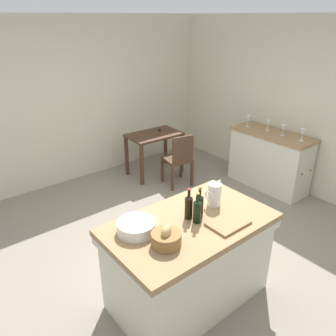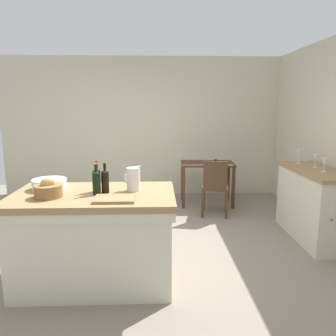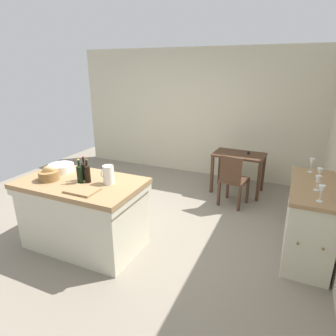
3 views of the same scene
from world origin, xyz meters
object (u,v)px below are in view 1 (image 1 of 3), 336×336
Objects in this scene: wine_glass_left at (283,128)px; wine_glass_right at (248,119)px; wooden_chair at (179,158)px; pitcher at (214,194)px; wine_bottle_dark at (199,205)px; wine_glass_far_left at (303,133)px; island_table at (189,258)px; wash_bowl at (136,227)px; writing_desk at (154,140)px; wine_glass_middle at (268,123)px; cutting_board at (228,223)px; wine_bottle_green at (197,210)px; wine_bottle_amber at (189,206)px; side_cabinet at (269,160)px; bread_basket at (166,238)px.

wine_glass_right is at bearing 94.49° from wine_glass_left.
wooden_chair is 1.30m from wine_glass_right.
wine_glass_right is at bearing 31.74° from pitcher.
wine_bottle_dark is 1.66× the size of wine_glass_far_left.
wine_glass_far_left is at bearing 11.15° from wine_bottle_dark.
island_table is 5.15× the size of wine_bottle_dark.
island_table is 0.67m from wash_bowl.
writing_desk is at bearing 65.73° from pitcher.
pitcher is at bearing -148.26° from wine_glass_right.
wine_glass_right is (-0.08, 0.33, 0.01)m from wine_glass_middle.
wine_glass_middle is at bearing 28.97° from cutting_board.
wooden_chair is (1.50, 1.89, -0.00)m from island_table.
island_table is 8.92× the size of wine_glass_middle.
pitcher is 1.57× the size of wine_glass_middle.
island_table is 0.54m from wine_bottle_green.
wine_bottle_green is 1.71× the size of wine_glass_left.
wooden_chair is at bearing 129.33° from wine_glass_far_left.
wine_bottle_dark reaches higher than cutting_board.
wine_bottle_green is (0.01, -0.10, -0.00)m from wine_bottle_amber.
wine_glass_left reaches higher than island_table.
wooden_chair is 1.65m from wine_glass_left.
side_cabinet is at bearing -106.19° from wine_glass_middle.
wine_glass_right reaches higher than wash_bowl.
wine_glass_left is (-0.02, 0.31, -0.00)m from wine_glass_far_left.
wine_glass_middle is (3.03, 1.23, 0.07)m from bread_basket.
wooden_chair is 5.17× the size of wine_glass_left.
wine_bottle_green is at bearing -161.71° from wine_glass_left.
wine_bottle_dark is at bearing -156.71° from wine_glass_middle.
wine_glass_right is (2.58, 1.43, 0.56)m from island_table.
wine_bottle_amber is 1.75× the size of wine_glass_middle.
writing_desk is 3.05m from wash_bowl.
writing_desk is 3.11× the size of wine_bottle_amber.
wine_glass_right is (1.10, -1.08, 0.42)m from writing_desk.
wine_bottle_green reaches higher than wine_glass_right.
side_cabinet is 0.75m from wine_glass_right.
island_table is at bearing 18.42° from bread_basket.
writing_desk is 2.71m from pitcher.
wash_bowl reaches higher than cutting_board.
wine_bottle_dark reaches higher than side_cabinet.
wine_bottle_dark is at bearing 114.95° from cutting_board.
wine_glass_far_left reaches higher than wooden_chair.
writing_desk is at bearing 60.71° from wine_bottle_green.
wine_bottle_amber is 1.60× the size of wine_glass_right.
pitcher is 2.51m from wine_glass_middle.
bread_basket is at bearing -152.14° from wine_glass_right.
wine_bottle_green is at bearing 11.35° from bread_basket.
wine_bottle_dark reaches higher than wine_glass_middle.
pitcher is at bearing 14.69° from bread_basket.
wash_bowl reaches higher than writing_desk.
wine_glass_left is at bearing 18.29° from wine_bottle_green.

